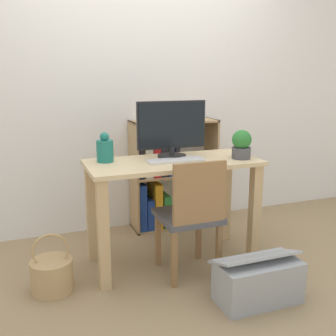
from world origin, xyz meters
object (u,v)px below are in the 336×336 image
object	(u,v)px
bookshelf	(160,178)
storage_box	(258,280)
keyboard	(176,160)
basket	(52,274)
chair	(191,214)
vase	(105,149)
potted_plant	(242,144)
monitor	(172,128)

from	to	relation	value
bookshelf	storage_box	size ratio (longest dim) A/B	1.87
storage_box	keyboard	bearing A→B (deg)	113.17
basket	storage_box	world-z (taller)	basket
chair	basket	size ratio (longest dim) A/B	2.12
vase	potted_plant	world-z (taller)	same
vase	monitor	bearing A→B (deg)	-0.63
monitor	vase	bearing A→B (deg)	179.37
chair	monitor	bearing A→B (deg)	86.28
keyboard	chair	bearing A→B (deg)	-84.01
monitor	potted_plant	distance (m)	0.52
vase	potted_plant	xyz separation A→B (m)	(0.95, -0.24, 0.02)
monitor	potted_plant	world-z (taller)	monitor
potted_plant	basket	distance (m)	1.57
keyboard	basket	size ratio (longest dim) A/B	1.02
monitor	basket	size ratio (longest dim) A/B	1.34
keyboard	storage_box	distance (m)	0.96
storage_box	chair	bearing A→B (deg)	121.07
monitor	storage_box	bearing A→B (deg)	-72.82
monitor	basket	distance (m)	1.30
chair	bookshelf	bearing A→B (deg)	80.87
monitor	chair	xyz separation A→B (m)	(-0.01, -0.39, -0.53)
vase	storage_box	size ratio (longest dim) A/B	0.40
monitor	potted_plant	bearing A→B (deg)	-26.91
potted_plant	vase	bearing A→B (deg)	166.07
keyboard	storage_box	bearing A→B (deg)	-66.83
monitor	vase	world-z (taller)	monitor
potted_plant	storage_box	xyz separation A→B (m)	(-0.20, -0.59, -0.74)
chair	potted_plant	bearing A→B (deg)	16.18
keyboard	chair	world-z (taller)	chair
potted_plant	chair	size ratio (longest dim) A/B	0.25
potted_plant	monitor	bearing A→B (deg)	153.09
bookshelf	storage_box	bearing A→B (deg)	-83.44
keyboard	storage_box	xyz separation A→B (m)	(0.28, -0.66, -0.64)
monitor	basket	xyz separation A→B (m)	(-0.92, -0.26, -0.87)
potted_plant	storage_box	distance (m)	0.96
bookshelf	basket	distance (m)	1.34
chair	bookshelf	world-z (taller)	bookshelf
monitor	keyboard	distance (m)	0.26
vase	keyboard	bearing A→B (deg)	-19.12
vase	storage_box	distance (m)	1.33
keyboard	chair	distance (m)	0.40
basket	chair	bearing A→B (deg)	-8.31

